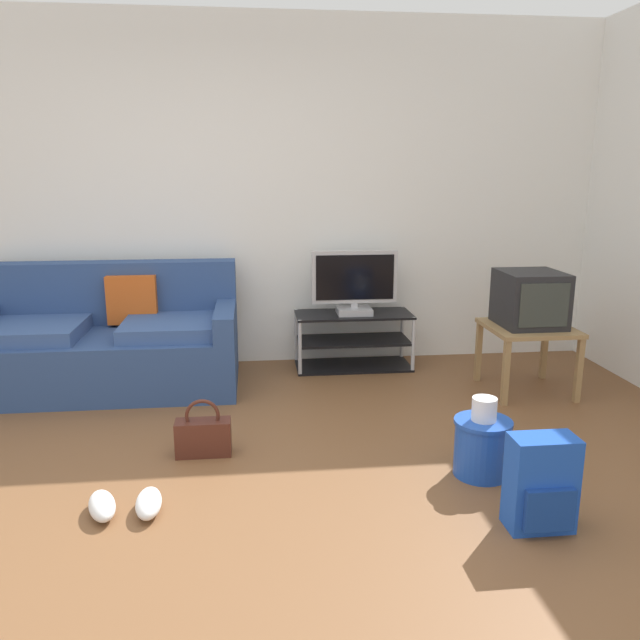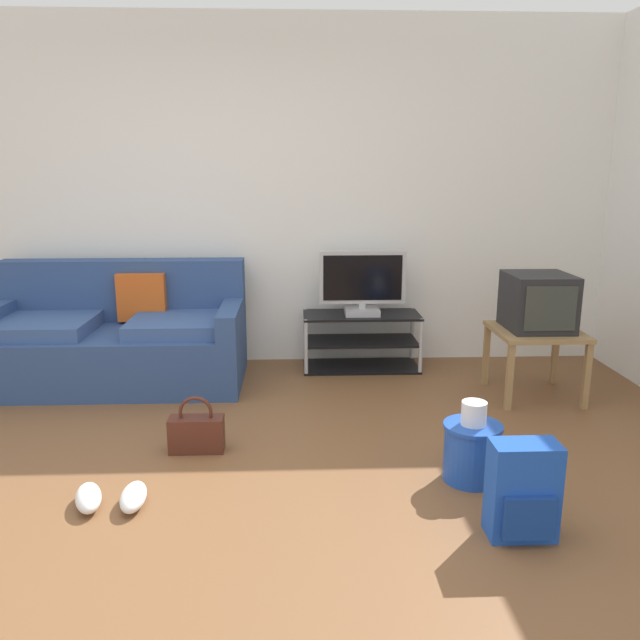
% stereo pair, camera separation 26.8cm
% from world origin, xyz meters
% --- Properties ---
extents(ground_plane, '(9.00, 9.80, 0.02)m').
position_xyz_m(ground_plane, '(0.00, 0.00, -0.01)').
color(ground_plane, brown).
extents(wall_back, '(9.00, 0.10, 2.70)m').
position_xyz_m(wall_back, '(0.00, 2.45, 1.35)').
color(wall_back, white).
rests_on(wall_back, ground_plane).
extents(couch, '(1.85, 0.89, 0.88)m').
position_xyz_m(couch, '(-0.84, 1.91, 0.32)').
color(couch, navy).
rests_on(couch, ground_plane).
extents(tv_stand, '(0.91, 0.40, 0.44)m').
position_xyz_m(tv_stand, '(1.00, 2.15, 0.22)').
color(tv_stand, black).
rests_on(tv_stand, ground_plane).
extents(flat_tv, '(0.67, 0.22, 0.50)m').
position_xyz_m(flat_tv, '(1.00, 2.13, 0.69)').
color(flat_tv, '#B2B2B7').
rests_on(flat_tv, tv_stand).
extents(side_table, '(0.57, 0.57, 0.48)m').
position_xyz_m(side_table, '(2.13, 1.46, 0.41)').
color(side_table, '#9E7A4C').
rests_on(side_table, ground_plane).
extents(crt_tv, '(0.41, 0.45, 0.38)m').
position_xyz_m(crt_tv, '(2.13, 1.48, 0.67)').
color(crt_tv, '#232326').
rests_on(crt_tv, side_table).
extents(backpack, '(0.29, 0.23, 0.43)m').
position_xyz_m(backpack, '(1.44, -0.24, 0.21)').
color(backpack, blue).
rests_on(backpack, ground_plane).
extents(handbag, '(0.30, 0.13, 0.33)m').
position_xyz_m(handbag, '(-0.08, 0.66, 0.11)').
color(handbag, '#4C2319').
rests_on(handbag, ground_plane).
extents(cleaning_bucket, '(0.30, 0.30, 0.42)m').
position_xyz_m(cleaning_bucket, '(1.37, 0.27, 0.18)').
color(cleaning_bucket, blue).
rests_on(cleaning_bucket, ground_plane).
extents(sneakers_pair, '(0.37, 0.29, 0.09)m').
position_xyz_m(sneakers_pair, '(-0.40, 0.08, 0.05)').
color(sneakers_pair, white).
rests_on(sneakers_pair, ground_plane).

